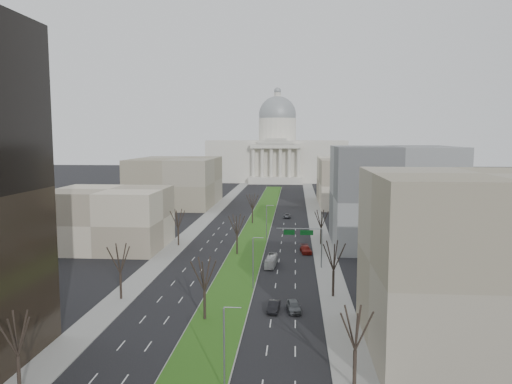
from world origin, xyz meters
The scene contains 28 objects.
ground centered at (0.00, 120.00, 0.00)m, with size 600.00×600.00×0.00m, color black.
median centered at (0.00, 118.99, 0.10)m, with size 8.00×222.03×0.20m.
sidewalk_left centered at (-17.50, 95.00, 0.07)m, with size 5.00×330.00×0.15m, color gray.
sidewalk_right centered at (17.50, 95.00, 0.07)m, with size 5.00×330.00×0.15m, color gray.
capitol centered at (0.00, 269.59, 16.31)m, with size 80.00×46.00×55.00m.
building_beige_left centered at (-33.00, 85.00, 7.00)m, with size 26.00×22.00×14.00m, color gray.
building_tan_right centered at (33.00, 32.00, 11.00)m, with size 26.00×24.00×22.00m, color gray.
building_grey_right centered at (34.00, 92.00, 12.00)m, with size 28.00×26.00×24.00m, color #595B5E.
building_far_left centered at (-35.00, 160.00, 9.00)m, with size 30.00×40.00×18.00m, color gray.
building_far_right centered at (35.00, 165.00, 9.00)m, with size 30.00×40.00×18.00m, color gray.
tree_left_near centered at (-17.20, 18.00, 6.61)m, with size 5.10×5.10×9.18m.
tree_left_mid centered at (-17.20, 48.00, 7.00)m, with size 5.40×5.40×9.72m.
tree_left_far centered at (-17.20, 88.00, 6.84)m, with size 5.28×5.28×9.50m.
tree_right_near centered at (17.20, 22.00, 6.69)m, with size 5.16×5.16×9.29m.
tree_right_mid centered at (17.20, 52.00, 7.16)m, with size 5.52×5.52×9.94m.
tree_right_far centered at (17.20, 92.00, 6.53)m, with size 5.04×5.04×9.07m.
tree_median_a centered at (-2.00, 40.00, 7.00)m, with size 5.40×5.40×9.72m.
tree_median_b centered at (-2.00, 80.00, 7.00)m, with size 5.40×5.40×9.72m.
tree_median_c centered at (-2.00, 120.00, 7.00)m, with size 5.40×5.40×9.72m.
streetlamp_median_a centered at (3.76, 20.00, 4.81)m, with size 1.90×0.20×9.16m.
streetlamp_median_b centered at (3.76, 55.00, 4.81)m, with size 1.90×0.20×9.16m.
streetlamp_median_c centered at (3.76, 95.00, 4.81)m, with size 1.90×0.20×9.16m.
mast_arm_signs centered at (13.49, 70.03, 6.11)m, with size 9.12×0.24×8.09m.
car_grey_near centered at (10.74, 44.63, 0.82)m, with size 1.93×4.80×1.63m, color #54585D.
car_black centered at (7.74, 44.48, 0.75)m, with size 1.59×4.56×1.50m, color black.
car_red centered at (13.36, 82.91, 0.80)m, with size 2.24×5.51×1.60m, color maroon.
car_grey_far centered at (8.24, 131.75, 0.64)m, with size 2.13×4.63×1.29m, color #575960.
box_van centered at (6.06, 70.73, 1.08)m, with size 1.81×7.72×2.15m, color silver.
Camera 1 is at (10.81, -28.48, 26.33)m, focal length 35.00 mm.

